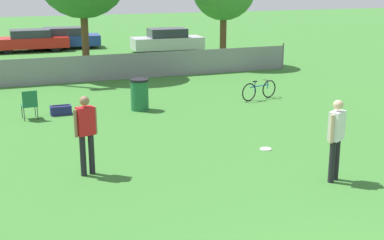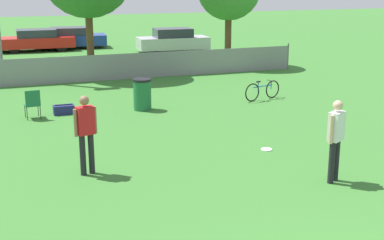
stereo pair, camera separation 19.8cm
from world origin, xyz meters
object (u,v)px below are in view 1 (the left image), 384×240
player_receiver_white (336,135)px  trash_bin (140,94)px  frisbee_disc (266,149)px  parked_car_blue (63,38)px  gear_bag_sideline (61,110)px  parked_car_red (30,40)px  parked_car_silver (167,41)px  folding_chair_sideline (29,103)px  bicycle_sideline (259,90)px  player_thrower_red (86,130)px

player_receiver_white → trash_bin: player_receiver_white is taller
frisbee_disc → parked_car_blue: size_ratio=0.06×
frisbee_disc → gear_bag_sideline: gear_bag_sideline is taller
frisbee_disc → parked_car_red: bearing=100.1°
parked_car_red → parked_car_blue: parked_car_red is taller
gear_bag_sideline → parked_car_blue: parked_car_blue is taller
gear_bag_sideline → parked_car_silver: (7.92, 12.90, 0.52)m
parked_car_blue → parked_car_silver: bearing=-30.4°
gear_bag_sideline → parked_car_blue: 17.00m
trash_bin → folding_chair_sideline: bearing=179.8°
gear_bag_sideline → parked_car_silver: parked_car_silver is taller
folding_chair_sideline → gear_bag_sideline: bearing=-168.4°
frisbee_disc → bicycle_sideline: (2.58, 5.20, 0.32)m
player_thrower_red → player_receiver_white: same height
frisbee_disc → trash_bin: trash_bin is taller
parked_car_blue → parked_car_silver: (5.44, -3.91, 0.04)m
player_receiver_white → gear_bag_sideline: bearing=91.8°
frisbee_disc → gear_bag_sideline: bearing=128.1°
player_receiver_white → gear_bag_sideline: 9.25m
player_receiver_white → frisbee_disc: bearing=68.4°
player_thrower_red → parked_car_silver: 20.29m
frisbee_disc → trash_bin: (-1.82, 5.23, 0.51)m
frisbee_disc → parked_car_blue: (-1.85, 22.34, 0.62)m
player_thrower_red → folding_chair_sideline: player_thrower_red is taller
frisbee_disc → parked_car_silver: 18.79m
trash_bin → parked_car_silver: size_ratio=0.25×
player_thrower_red → parked_car_blue: player_thrower_red is taller
player_thrower_red → bicycle_sideline: player_thrower_red is taller
folding_chair_sideline → parked_car_blue: (3.44, 17.10, 0.12)m
frisbee_disc → folding_chair_sideline: folding_chair_sideline is taller
bicycle_sideline → parked_car_blue: parked_car_blue is taller
trash_bin → parked_car_silver: 14.27m
player_receiver_white → folding_chair_sideline: size_ratio=1.94×
frisbee_disc → parked_car_red: parked_car_red is taller
trash_bin → gear_bag_sideline: bearing=173.2°
bicycle_sideline → player_receiver_white: bearing=-122.5°
trash_bin → parked_car_red: (-2.04, 16.42, 0.13)m
player_receiver_white → bicycle_sideline: (2.29, 7.63, -0.69)m
frisbee_disc → bicycle_sideline: bearing=63.6°
parked_car_silver → gear_bag_sideline: bearing=-118.2°
player_receiver_white → bicycle_sideline: bearing=44.9°
player_thrower_red → player_receiver_white: (4.82, -2.27, 0.00)m
folding_chair_sideline → parked_car_red: bearing=-100.3°
bicycle_sideline → parked_car_blue: bearing=88.7°
player_thrower_red → player_receiver_white: size_ratio=1.00×
folding_chair_sideline → player_thrower_red: bearing=92.8°
folding_chair_sideline → bicycle_sideline: (7.87, -0.04, -0.17)m
parked_car_blue → gear_bag_sideline: bearing=-93.1°
folding_chair_sideline → trash_bin: 3.47m
bicycle_sideline → trash_bin: 4.41m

